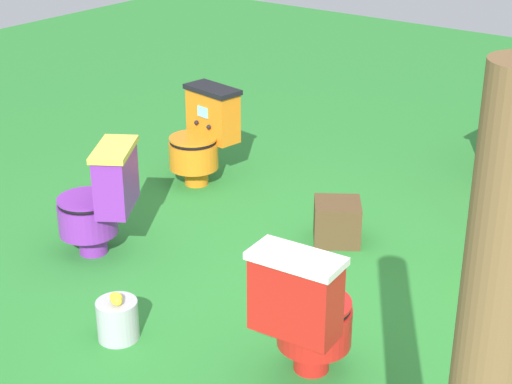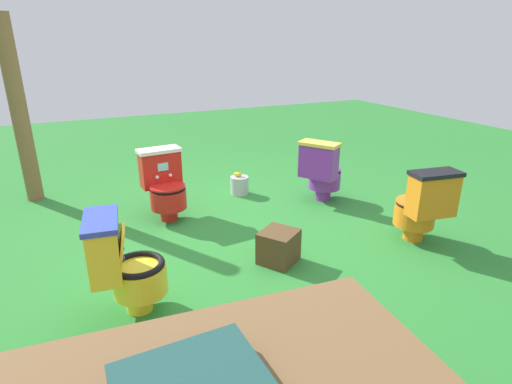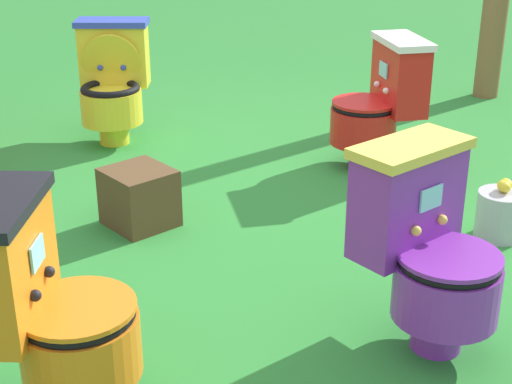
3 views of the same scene
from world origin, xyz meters
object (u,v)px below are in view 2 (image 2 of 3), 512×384
(toilet_red, at_px, (165,184))
(lemon_bucket, at_px, (239,185))
(wooden_post, at_px, (19,112))
(toilet_orange, at_px, (422,206))
(small_crate, at_px, (279,247))
(toilet_purple, at_px, (322,171))
(toilet_yellow, at_px, (124,264))

(toilet_red, distance_m, lemon_bucket, 1.05)
(toilet_red, relative_size, wooden_post, 0.35)
(toilet_red, height_order, toilet_orange, same)
(small_crate, bearing_deg, toilet_purple, -137.21)
(wooden_post, bearing_deg, toilet_yellow, 103.50)
(toilet_purple, bearing_deg, small_crate, -79.33)
(lemon_bucket, bearing_deg, wooden_post, -21.15)
(toilet_yellow, bearing_deg, wooden_post, -159.12)
(wooden_post, bearing_deg, toilet_orange, 139.67)
(small_crate, bearing_deg, toilet_yellow, 7.31)
(toilet_yellow, bearing_deg, toilet_red, 164.33)
(toilet_yellow, distance_m, small_crate, 1.30)
(small_crate, height_order, lemon_bucket, small_crate)
(toilet_yellow, height_order, toilet_red, same)
(toilet_yellow, bearing_deg, toilet_orange, 95.60)
(toilet_red, height_order, lemon_bucket, toilet_red)
(toilet_red, height_order, toilet_purple, same)
(toilet_yellow, bearing_deg, toilet_purple, 123.92)
(toilet_yellow, xyz_separation_m, toilet_purple, (-2.37, -1.18, -0.00))
(lemon_bucket, bearing_deg, toilet_purple, 140.66)
(toilet_purple, xyz_separation_m, small_crate, (1.10, 1.02, -0.23))
(toilet_yellow, xyz_separation_m, toilet_red, (-0.64, -1.49, -0.00))
(toilet_purple, xyz_separation_m, lemon_bucket, (0.76, -0.62, -0.25))
(toilet_orange, bearing_deg, toilet_purple, 109.85)
(toilet_yellow, relative_size, toilet_orange, 1.00)
(small_crate, bearing_deg, toilet_red, -64.61)
(toilet_yellow, xyz_separation_m, wooden_post, (0.64, -2.68, 0.65))
(toilet_yellow, distance_m, toilet_orange, 2.61)
(toilet_orange, distance_m, small_crate, 1.38)
(toilet_yellow, height_order, lemon_bucket, toilet_yellow)
(toilet_yellow, distance_m, toilet_purple, 2.65)
(toilet_purple, bearing_deg, wooden_post, -148.51)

